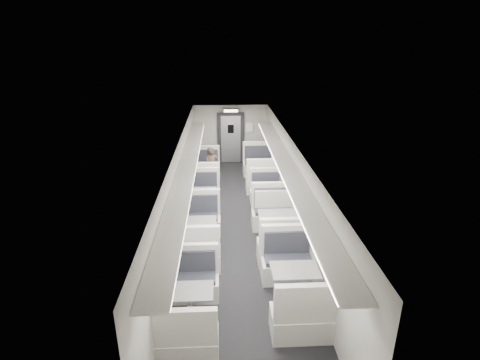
{
  "coord_description": "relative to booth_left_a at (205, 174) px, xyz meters",
  "views": [
    {
      "loc": [
        -0.37,
        -9.1,
        5.01
      ],
      "look_at": [
        0.12,
        0.69,
        1.21
      ],
      "focal_mm": 28.0,
      "sensor_mm": 36.0,
      "label": 1
    }
  ],
  "objects": [
    {
      "name": "window_d",
      "position": [
        -0.49,
        -6.69,
        0.97
      ],
      "size": [
        0.02,
        1.18,
        0.84
      ],
      "primitive_type": "cube",
      "color": "black",
      "rests_on": "room"
    },
    {
      "name": "passenger",
      "position": [
        0.26,
        -0.28,
        0.34
      ],
      "size": [
        0.62,
        0.53,
        1.45
      ],
      "primitive_type": "imported",
      "rotation": [
        0.0,
        0.0,
        0.41
      ],
      "color": "black",
      "rests_on": "room"
    },
    {
      "name": "booth_right_d",
      "position": [
        2.0,
        -6.54,
        0.02
      ],
      "size": [
        1.12,
        2.26,
        1.21
      ],
      "color": "silver",
      "rests_on": "room"
    },
    {
      "name": "booth_right_c",
      "position": [
        2.0,
        -4.2,
        0.03
      ],
      "size": [
        1.15,
        2.34,
        1.25
      ],
      "color": "silver",
      "rests_on": "room"
    },
    {
      "name": "luggage_rack_right",
      "position": [
        2.24,
        -3.79,
        1.53
      ],
      "size": [
        0.46,
        10.4,
        0.09
      ],
      "color": "silver",
      "rests_on": "room"
    },
    {
      "name": "booth_left_a",
      "position": [
        0.0,
        0.0,
        0.0
      ],
      "size": [
        1.06,
        2.15,
        1.15
      ],
      "color": "silver",
      "rests_on": "room"
    },
    {
      "name": "window_c",
      "position": [
        -0.49,
        -4.49,
        0.97
      ],
      "size": [
        0.02,
        1.18,
        0.84
      ],
      "primitive_type": "cube",
      "color": "black",
      "rests_on": "room"
    },
    {
      "name": "wall_notice",
      "position": [
        1.75,
        2.43,
        1.12
      ],
      "size": [
        0.32,
        0.02,
        0.4
      ],
      "primitive_type": "cube",
      "color": "white",
      "rests_on": "room"
    },
    {
      "name": "luggage_rack_left",
      "position": [
        -0.24,
        -3.79,
        1.53
      ],
      "size": [
        0.46,
        10.4,
        0.09
      ],
      "color": "silver",
      "rests_on": "room"
    },
    {
      "name": "exit_sign",
      "position": [
        1.0,
        1.96,
        1.9
      ],
      "size": [
        0.62,
        0.12,
        0.16
      ],
      "color": "black",
      "rests_on": "room"
    },
    {
      "name": "room",
      "position": [
        1.0,
        -3.49,
        0.82
      ],
      "size": [
        3.24,
        12.24,
        2.64
      ],
      "color": "black",
      "rests_on": "ground"
    },
    {
      "name": "booth_left_d",
      "position": [
        0.0,
        -7.0,
        -0.01
      ],
      "size": [
        1.03,
        2.08,
        1.12
      ],
      "color": "silver",
      "rests_on": "room"
    },
    {
      "name": "window_a",
      "position": [
        -0.49,
        -0.09,
        0.97
      ],
      "size": [
        0.02,
        1.18,
        0.84
      ],
      "primitive_type": "cube",
      "color": "black",
      "rests_on": "room"
    },
    {
      "name": "window_b",
      "position": [
        -0.49,
        -2.29,
        0.97
      ],
      "size": [
        0.02,
        1.18,
        0.84
      ],
      "primitive_type": "cube",
      "color": "black",
      "rests_on": "room"
    },
    {
      "name": "booth_left_c",
      "position": [
        0.0,
        -4.41,
        0.01
      ],
      "size": [
        1.1,
        2.23,
        1.19
      ],
      "color": "silver",
      "rests_on": "room"
    },
    {
      "name": "vestibule_door",
      "position": [
        1.0,
        2.45,
        0.66
      ],
      "size": [
        1.1,
        0.13,
        2.1
      ],
      "color": "black",
      "rests_on": "room"
    },
    {
      "name": "booth_left_b",
      "position": [
        0.0,
        -2.34,
        -0.01
      ],
      "size": [
        1.02,
        2.07,
        1.11
      ],
      "color": "silver",
      "rests_on": "room"
    },
    {
      "name": "booth_right_a",
      "position": [
        2.0,
        0.06,
        0.03
      ],
      "size": [
        1.15,
        2.33,
        1.25
      ],
      "color": "silver",
      "rests_on": "room"
    },
    {
      "name": "booth_right_b",
      "position": [
        2.0,
        -2.37,
        -0.02
      ],
      "size": [
        1.0,
        2.02,
        1.08
      ],
      "color": "silver",
      "rests_on": "room"
    }
  ]
}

